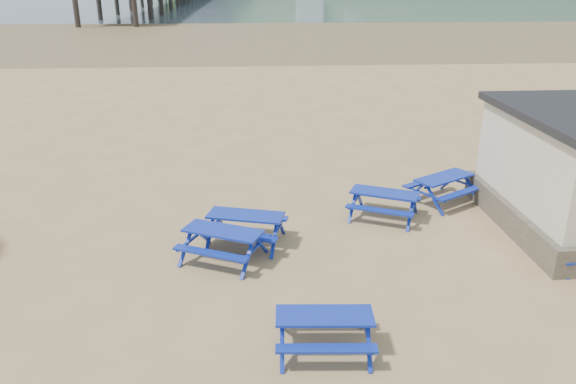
{
  "coord_description": "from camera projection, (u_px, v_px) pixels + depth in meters",
  "views": [
    {
      "loc": [
        0.24,
        -12.1,
        6.27
      ],
      "look_at": [
        1.17,
        1.5,
        1.0
      ],
      "focal_mm": 35.0,
      "sensor_mm": 36.0,
      "label": 1
    }
  ],
  "objects": [
    {
      "name": "ground",
      "position": [
        244.0,
        254.0,
        13.5
      ],
      "size": [
        400.0,
        400.0,
        0.0
      ],
      "primitive_type": "plane",
      "color": "tan",
      "rests_on": "ground"
    },
    {
      "name": "wet_sand",
      "position": [
        246.0,
        34.0,
        64.67
      ],
      "size": [
        400.0,
        400.0,
        0.0
      ],
      "primitive_type": "plane",
      "color": "olive",
      "rests_on": "ground"
    },
    {
      "name": "picnic_table_blue_a",
      "position": [
        246.0,
        229.0,
        13.94
      ],
      "size": [
        2.19,
        1.94,
        0.78
      ],
      "rotation": [
        0.0,
        0.0,
        -0.27
      ],
      "color": "#11159B",
      "rests_on": "ground"
    },
    {
      "name": "picnic_table_blue_b",
      "position": [
        384.0,
        205.0,
        15.42
      ],
      "size": [
        2.26,
        2.09,
        0.76
      ],
      "rotation": [
        0.0,
        0.0,
        -0.43
      ],
      "color": "#11159B",
      "rests_on": "ground"
    },
    {
      "name": "picnic_table_blue_c",
      "position": [
        443.0,
        189.0,
        16.5
      ],
      "size": [
        2.4,
        2.28,
        0.79
      ],
      "rotation": [
        0.0,
        0.0,
        0.55
      ],
      "color": "#11159B",
      "rests_on": "ground"
    },
    {
      "name": "picnic_table_blue_d",
      "position": [
        223.0,
        245.0,
        13.12
      ],
      "size": [
        2.29,
        2.12,
        0.77
      ],
      "rotation": [
        0.0,
        0.0,
        -0.44
      ],
      "color": "#11159B",
      "rests_on": "ground"
    },
    {
      "name": "picnic_table_blue_e",
      "position": [
        324.0,
        332.0,
        9.96
      ],
      "size": [
        1.8,
        1.49,
        0.72
      ],
      "rotation": [
        0.0,
        0.0,
        -0.06
      ],
      "color": "#11159B",
      "rests_on": "ground"
    },
    {
      "name": "headland_town",
      "position": [
        461.0,
        16.0,
        236.54
      ],
      "size": [
        264.0,
        144.0,
        108.0
      ],
      "color": "#2D4C1E",
      "rests_on": "ground"
    }
  ]
}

